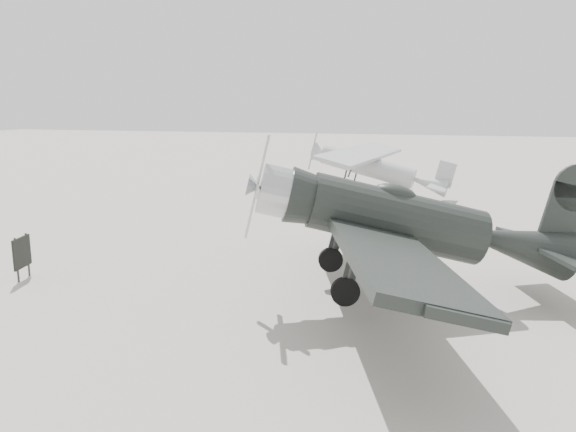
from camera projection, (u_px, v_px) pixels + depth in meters
ground at (306, 264)px, 17.84m from camera, size 160.00×160.00×0.00m
lowwing_monoplane at (412, 224)px, 14.01m from camera, size 8.75×11.98×3.89m
highwing_monoplane at (373, 163)px, 29.73m from camera, size 7.73×10.86×3.07m
sign_board at (22, 253)px, 16.15m from camera, size 0.25×0.89×1.30m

